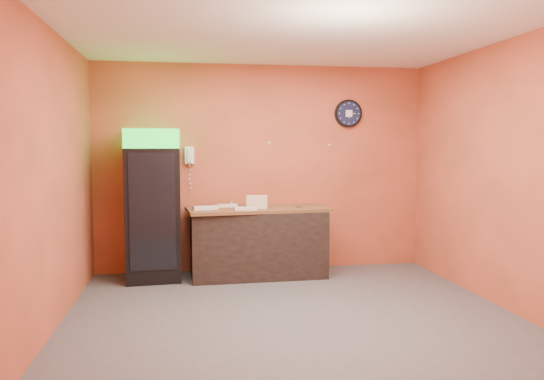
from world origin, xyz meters
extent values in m
plane|color=#47474C|center=(0.00, 0.00, 0.00)|extent=(4.50, 4.50, 0.00)
cube|color=#E05B3F|center=(0.00, 2.00, 1.40)|extent=(4.50, 0.02, 2.80)
cube|color=#E05B3F|center=(-2.25, 0.00, 1.40)|extent=(0.02, 4.00, 2.80)
cube|color=#E05B3F|center=(2.25, 0.00, 1.40)|extent=(0.02, 4.00, 2.80)
cube|color=white|center=(0.00, 0.00, 2.80)|extent=(4.50, 4.00, 0.02)
cube|color=black|center=(-1.46, 1.65, 0.84)|extent=(0.72, 0.72, 1.67)
cube|color=#18CD26|center=(-1.46, 1.65, 1.79)|extent=(0.72, 0.72, 0.24)
cube|color=black|center=(-1.49, 1.31, 0.91)|extent=(0.55, 0.06, 1.43)
cube|color=black|center=(-0.11, 1.62, 0.43)|extent=(1.75, 0.81, 0.86)
cylinder|color=black|center=(1.21, 1.98, 2.15)|extent=(0.39, 0.05, 0.39)
cylinder|color=#0F1433|center=(1.21, 1.95, 2.15)|extent=(0.33, 0.01, 0.33)
cube|color=white|center=(1.21, 1.94, 2.15)|extent=(0.09, 0.00, 0.09)
cube|color=white|center=(-0.98, 1.96, 1.58)|extent=(0.12, 0.07, 0.23)
cube|color=white|center=(-0.98, 1.91, 1.58)|extent=(0.05, 0.04, 0.19)
cube|color=brown|center=(-0.11, 1.62, 0.88)|extent=(1.88, 0.95, 0.04)
cube|color=#F4E9BE|center=(-0.14, 1.50, 0.93)|extent=(0.28, 0.16, 0.06)
cube|color=#F4E9BE|center=(-0.14, 1.50, 0.99)|extent=(0.28, 0.16, 0.06)
cube|color=#F4E9BE|center=(-0.14, 1.50, 1.04)|extent=(0.28, 0.16, 0.06)
cube|color=silver|center=(-0.80, 1.48, 0.93)|extent=(0.33, 0.18, 0.04)
cube|color=silver|center=(-0.30, 1.34, 0.92)|extent=(0.28, 0.12, 0.04)
cube|color=silver|center=(-0.50, 1.72, 0.92)|extent=(0.27, 0.13, 0.04)
cylinder|color=silver|center=(-0.45, 1.80, 0.94)|extent=(0.07, 0.07, 0.07)
camera|label=1|loc=(-1.02, -5.19, 1.70)|focal=35.00mm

